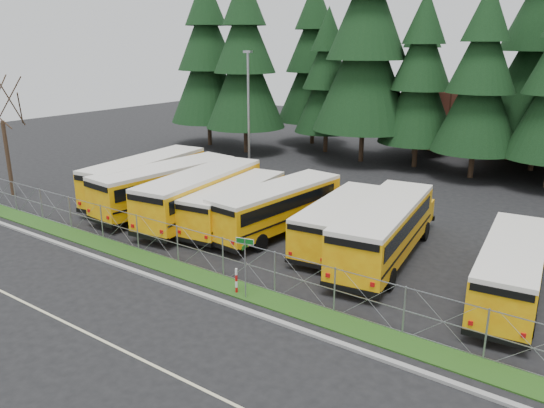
{
  "coord_description": "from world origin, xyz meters",
  "views": [
    {
      "loc": [
        14.34,
        -18.62,
        10.73
      ],
      "look_at": [
        -1.69,
        4.0,
        2.27
      ],
      "focal_mm": 35.0,
      "sensor_mm": 36.0,
      "label": 1
    }
  ],
  "objects_px": {
    "bus_6": "(386,231)",
    "street_sign": "(245,255)",
    "bus_5": "(341,222)",
    "light_standard": "(249,110)",
    "bus_2": "(205,196)",
    "bus_4": "(282,208)",
    "bus_east": "(512,270)",
    "bus_3": "(238,204)",
    "striped_bollard": "(236,281)",
    "bus_0": "(151,179)",
    "bus_1": "(171,188)"
  },
  "relations": [
    {
      "from": "bus_2",
      "to": "bus_4",
      "type": "xyz_separation_m",
      "value": [
        5.18,
        0.92,
        -0.12
      ]
    },
    {
      "from": "bus_6",
      "to": "striped_bollard",
      "type": "relative_size",
      "value": 9.74
    },
    {
      "from": "bus_east",
      "to": "street_sign",
      "type": "xyz_separation_m",
      "value": [
        -9.38,
        -6.61,
        0.69
      ]
    },
    {
      "from": "bus_1",
      "to": "bus_east",
      "type": "xyz_separation_m",
      "value": [
        21.27,
        -0.64,
        -0.21
      ]
    },
    {
      "from": "bus_0",
      "to": "street_sign",
      "type": "distance_m",
      "value": 16.85
    },
    {
      "from": "bus_4",
      "to": "bus_east",
      "type": "distance_m",
      "value": 13.06
    },
    {
      "from": "bus_1",
      "to": "street_sign",
      "type": "bearing_deg",
      "value": -25.98
    },
    {
      "from": "bus_5",
      "to": "bus_0",
      "type": "bearing_deg",
      "value": 174.15
    },
    {
      "from": "bus_5",
      "to": "bus_1",
      "type": "bearing_deg",
      "value": 178.23
    },
    {
      "from": "bus_0",
      "to": "bus_3",
      "type": "relative_size",
      "value": 1.17
    },
    {
      "from": "bus_east",
      "to": "bus_5",
      "type": "bearing_deg",
      "value": 163.27
    },
    {
      "from": "bus_1",
      "to": "bus_5",
      "type": "xyz_separation_m",
      "value": [
        12.15,
        1.01,
        -0.26
      ]
    },
    {
      "from": "bus_3",
      "to": "bus_east",
      "type": "xyz_separation_m",
      "value": [
        15.73,
        -0.82,
        0.01
      ]
    },
    {
      "from": "bus_6",
      "to": "street_sign",
      "type": "distance_m",
      "value": 8.27
    },
    {
      "from": "bus_3",
      "to": "bus_6",
      "type": "xyz_separation_m",
      "value": [
        9.48,
        0.22,
        0.2
      ]
    },
    {
      "from": "light_standard",
      "to": "bus_0",
      "type": "bearing_deg",
      "value": -97.06
    },
    {
      "from": "light_standard",
      "to": "bus_1",
      "type": "bearing_deg",
      "value": -81.01
    },
    {
      "from": "striped_bollard",
      "to": "bus_6",
      "type": "bearing_deg",
      "value": 63.31
    },
    {
      "from": "bus_4",
      "to": "street_sign",
      "type": "height_order",
      "value": "bus_4"
    },
    {
      "from": "bus_2",
      "to": "street_sign",
      "type": "bearing_deg",
      "value": -46.06
    },
    {
      "from": "bus_2",
      "to": "bus_4",
      "type": "bearing_deg",
      "value": 3.05
    },
    {
      "from": "bus_4",
      "to": "bus_0",
      "type": "bearing_deg",
      "value": -174.81
    },
    {
      "from": "bus_1",
      "to": "bus_6",
      "type": "relative_size",
      "value": 1.02
    },
    {
      "from": "striped_bollard",
      "to": "light_standard",
      "type": "height_order",
      "value": "light_standard"
    },
    {
      "from": "light_standard",
      "to": "striped_bollard",
      "type": "bearing_deg",
      "value": -53.84
    },
    {
      "from": "bus_4",
      "to": "bus_6",
      "type": "relative_size",
      "value": 0.93
    },
    {
      "from": "bus_2",
      "to": "striped_bollard",
      "type": "xyz_separation_m",
      "value": [
        8.14,
        -6.97,
        -0.95
      ]
    },
    {
      "from": "bus_1",
      "to": "bus_5",
      "type": "bearing_deg",
      "value": 10.11
    },
    {
      "from": "bus_3",
      "to": "street_sign",
      "type": "relative_size",
      "value": 3.62
    },
    {
      "from": "bus_6",
      "to": "bus_east",
      "type": "height_order",
      "value": "bus_6"
    },
    {
      "from": "bus_4",
      "to": "striped_bollard",
      "type": "distance_m",
      "value": 8.46
    },
    {
      "from": "bus_2",
      "to": "light_standard",
      "type": "height_order",
      "value": "light_standard"
    },
    {
      "from": "street_sign",
      "to": "light_standard",
      "type": "xyz_separation_m",
      "value": [
        -13.57,
        17.86,
        3.47
      ]
    },
    {
      "from": "bus_5",
      "to": "light_standard",
      "type": "xyz_separation_m",
      "value": [
        -13.83,
        9.6,
        4.21
      ]
    },
    {
      "from": "striped_bollard",
      "to": "light_standard",
      "type": "distance_m",
      "value": 22.46
    },
    {
      "from": "bus_0",
      "to": "bus_east",
      "type": "xyz_separation_m",
      "value": [
        24.16,
        -1.47,
        -0.21
      ]
    },
    {
      "from": "bus_2",
      "to": "bus_4",
      "type": "relative_size",
      "value": 1.09
    },
    {
      "from": "street_sign",
      "to": "striped_bollard",
      "type": "bearing_deg",
      "value": 166.2
    },
    {
      "from": "bus_2",
      "to": "street_sign",
      "type": "relative_size",
      "value": 4.22
    },
    {
      "from": "bus_5",
      "to": "bus_6",
      "type": "relative_size",
      "value": 0.84
    },
    {
      "from": "bus_4",
      "to": "bus_2",
      "type": "bearing_deg",
      "value": -164.58
    },
    {
      "from": "bus_2",
      "to": "light_standard",
      "type": "relative_size",
      "value": 1.17
    },
    {
      "from": "bus_6",
      "to": "street_sign",
      "type": "bearing_deg",
      "value": -119.93
    },
    {
      "from": "bus_1",
      "to": "bus_east",
      "type": "distance_m",
      "value": 21.28
    },
    {
      "from": "bus_3",
      "to": "light_standard",
      "type": "distance_m",
      "value": 13.35
    },
    {
      "from": "bus_3",
      "to": "bus_0",
      "type": "bearing_deg",
      "value": 168.18
    },
    {
      "from": "bus_3",
      "to": "light_standard",
      "type": "bearing_deg",
      "value": 117.3
    },
    {
      "from": "striped_bollard",
      "to": "bus_0",
      "type": "bearing_deg",
      "value": 150.76
    },
    {
      "from": "striped_bollard",
      "to": "bus_5",
      "type": "bearing_deg",
      "value": 83.72
    },
    {
      "from": "light_standard",
      "to": "bus_5",
      "type": "bearing_deg",
      "value": -34.79
    }
  ]
}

